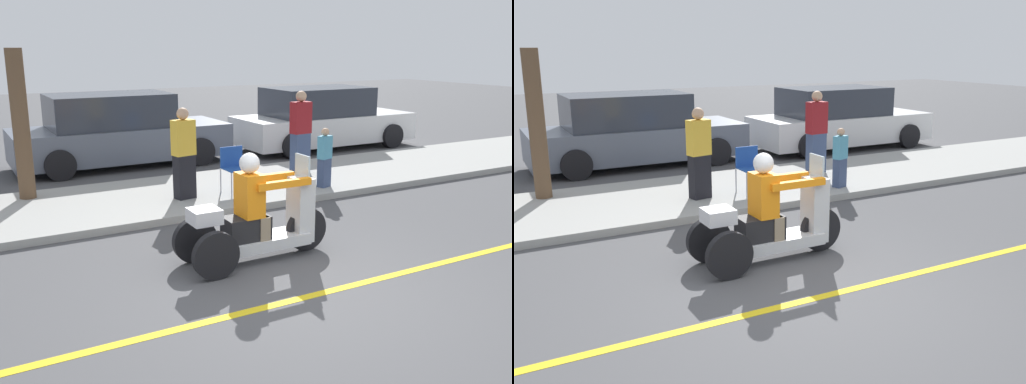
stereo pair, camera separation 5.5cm
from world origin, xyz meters
TOP-DOWN VIEW (x-y plane):
  - ground_plane at (0.00, 0.00)m, footprint 60.00×60.00m
  - lane_stripe at (0.09, 0.00)m, footprint 24.00×0.12m
  - sidewalk_strip at (0.00, 4.60)m, footprint 28.00×2.80m
  - motorcycle_trike at (0.09, 1.26)m, footprint 2.08×0.73m
  - spectator_with_child at (2.88, 3.65)m, footprint 0.30×0.23m
  - spectator_end_of_line at (0.29, 4.16)m, footprint 0.41×0.29m
  - spectator_near_curb at (3.19, 4.94)m, footprint 0.42×0.27m
  - folding_chair_curbside at (1.23, 4.10)m, footprint 0.46×0.46m
  - parked_car_lot_right at (0.24, 8.02)m, footprint 4.82×2.05m
  - parked_car_lot_center at (5.68, 7.67)m, footprint 4.86×2.09m
  - tree_trunk at (-2.10, 5.51)m, footprint 0.28×0.28m

SIDE VIEW (x-z plane):
  - ground_plane at x=0.00m, z-range 0.00..0.00m
  - lane_stripe at x=0.09m, z-range 0.00..0.01m
  - sidewalk_strip at x=0.00m, z-range 0.00..0.12m
  - motorcycle_trike at x=0.09m, z-range -0.20..1.22m
  - folding_chair_curbside at x=1.23m, z-range 0.21..1.03m
  - spectator_with_child at x=2.88m, z-range 0.10..1.21m
  - parked_car_lot_center at x=5.68m, z-range -0.05..1.57m
  - parked_car_lot_right at x=0.24m, z-range -0.05..1.59m
  - spectator_end_of_line at x=0.29m, z-range 0.09..1.66m
  - spectator_near_curb at x=3.19m, z-range 0.09..1.77m
  - tree_trunk at x=-2.10m, z-range 0.12..2.66m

